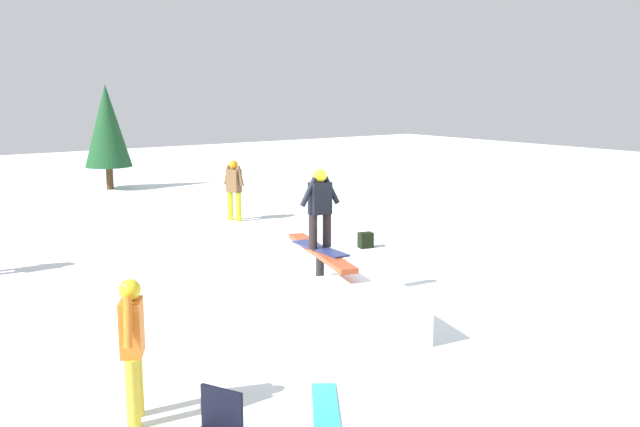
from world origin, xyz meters
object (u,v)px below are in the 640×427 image
main_rider_on_rail (320,210)px  bystander_brown (234,187)px  rail_feature (320,257)px  loose_snowboard_cyan (325,408)px  pine_tree_near (107,126)px  backpack_on_snow (366,240)px  bystander_orange (132,343)px

main_rider_on_rail → bystander_brown: bearing=-14.0°
rail_feature → main_rider_on_rail: bearing=0.0°
loose_snowboard_cyan → pine_tree_near: bearing=-158.7°
rail_feature → bystander_brown: bystander_brown is taller
pine_tree_near → main_rider_on_rail: bearing=173.2°
bystander_brown → backpack_on_snow: bearing=170.1°
main_rider_on_rail → pine_tree_near: 14.83m
loose_snowboard_cyan → bystander_orange: bearing=-83.7°
bystander_orange → rail_feature: bearing=-31.1°
backpack_on_snow → bystander_brown: bearing=-67.5°
bystander_brown → backpack_on_snow: (-4.53, -0.75, -0.73)m
bystander_brown → bystander_orange: (-9.45, 6.51, -0.03)m
main_rider_on_rail → backpack_on_snow: size_ratio=4.08×
bystander_orange → pine_tree_near: size_ratio=0.44×
main_rider_on_rail → backpack_on_snow: bearing=-46.1°
bystander_brown → pine_tree_near: bearing=-14.7°
backpack_on_snow → bystander_orange: bearing=47.2°
rail_feature → loose_snowboard_cyan: bearing=162.0°
loose_snowboard_cyan → backpack_on_snow: 8.02m
bystander_brown → bystander_orange: size_ratio=1.03×
rail_feature → backpack_on_snow: size_ratio=7.93×
rail_feature → pine_tree_near: size_ratio=0.75×
bystander_orange → loose_snowboard_cyan: 2.22m
rail_feature → main_rider_on_rail: main_rider_on_rail is taller
bystander_brown → backpack_on_snow: bystander_brown is taller
main_rider_on_rail → loose_snowboard_cyan: size_ratio=1.09×
rail_feature → pine_tree_near: 14.89m
main_rider_on_rail → backpack_on_snow: 4.24m
main_rider_on_rail → loose_snowboard_cyan: bearing=149.2°
rail_feature → bystander_brown: (7.08, -2.36, 0.16)m
rail_feature → loose_snowboard_cyan: (-3.33, 2.35, -0.73)m
bystander_orange → bystander_brown: bearing=-5.5°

